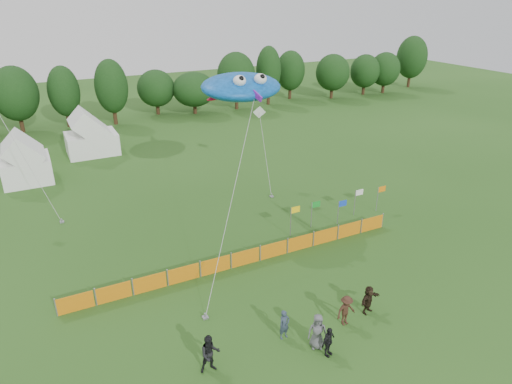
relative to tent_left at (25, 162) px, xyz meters
name	(u,v)px	position (x,y,z in m)	size (l,w,h in m)	color
ground	(309,328)	(11.79, -27.87, -1.82)	(160.00, 160.00, 0.00)	#234C16
treeline	(131,88)	(13.40, 17.06, 2.36)	(104.57, 8.78, 8.36)	#382314
tent_left	(25,162)	(0.00, 0.00, 0.00)	(4.10, 4.10, 3.61)	white
tent_right	(91,137)	(6.39, 5.36, -0.01)	(5.09, 4.07, 3.60)	white
barrier_fence	(245,258)	(11.45, -21.07, -1.32)	(21.90, 0.06, 1.00)	#CB6F0B
flag_row	(337,205)	(19.92, -18.94, -0.45)	(8.73, 0.70, 2.20)	gray
spectator_a	(284,325)	(10.31, -27.85, -1.03)	(0.58, 0.38, 1.58)	#2B3749
spectator_b	(210,354)	(6.31, -28.21, -0.87)	(0.93, 0.72, 1.91)	black
spectator_c	(346,311)	(13.60, -28.40, -0.98)	(1.09, 0.63, 1.69)	#382016
spectator_d	(328,342)	(11.55, -29.79, -1.05)	(0.91, 0.38, 1.56)	black
spectator_e	(317,331)	(11.38, -29.11, -0.90)	(0.91, 0.59, 1.85)	#535359
spectator_f	(368,300)	(15.24, -28.15, -1.02)	(1.49, 0.47, 1.60)	black
stingray_kite	(239,86)	(14.59, -13.76, 7.76)	(10.91, 18.87, 10.72)	blue
small_kite_white	(263,137)	(18.43, -10.04, 2.49)	(1.62, 4.35, 6.71)	white
small_kite_dark	(14,140)	(-0.21, -7.30, 4.06)	(3.81, 4.37, 9.79)	black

